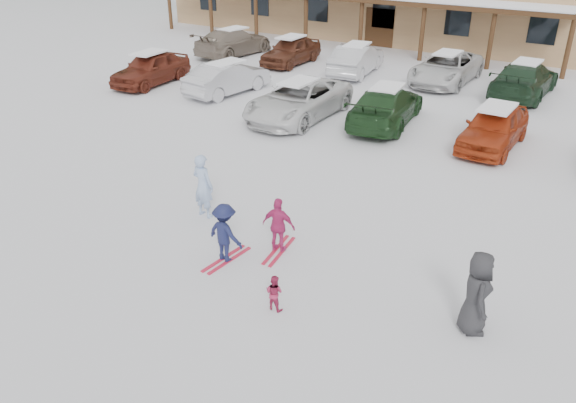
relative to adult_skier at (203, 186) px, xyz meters
The scene contains 18 objects.
ground 2.47m from the adult_skier, 20.81° to the right, with size 160.00×160.00×0.00m, color white.
adult_skier is the anchor object (origin of this frame).
toddler_red 4.39m from the adult_skier, 32.12° to the right, with size 0.38×0.30×0.78m, color #A8254D.
child_navy 2.28m from the adult_skier, 38.33° to the right, with size 0.92×0.53×1.42m, color #171C43.
skis_child_navy 2.43m from the adult_skier, 38.33° to the right, with size 0.20×1.40×0.03m, color red.
child_magenta 2.65m from the adult_skier, ahead, with size 0.81×0.34×1.38m, color #C42C6F.
skis_child_magenta 2.78m from the adult_skier, ahead, with size 0.20×1.40×0.03m, color red.
bystander_dark 7.28m from the adult_skier, ahead, with size 0.83×0.54×1.70m, color #28282B.
parked_car_0 13.62m from the adult_skier, 139.86° to the left, with size 1.73×4.30×1.47m, color maroon.
parked_car_1 11.37m from the adult_skier, 124.33° to the left, with size 1.47×4.21×1.39m, color #B9B9BF.
parked_car_2 8.39m from the adult_skier, 103.96° to the left, with size 2.41×5.22×1.45m, color silver.
parked_car_3 9.34m from the adult_skier, 83.19° to the left, with size 2.00×4.91×1.43m, color #1E401E.
parked_car_4 10.38m from the adult_skier, 60.35° to the left, with size 1.66×4.12×1.40m, color #AD3715.
parked_car_7 19.06m from the adult_skier, 124.55° to the left, with size 2.05×5.03×1.46m, color gray.
parked_car_8 17.06m from the adult_skier, 114.04° to the left, with size 1.68×4.17×1.42m, color #5E2E1D.
parked_car_9 15.77m from the adult_skier, 101.32° to the left, with size 1.55×4.44×1.46m, color silver.
parked_car_10 16.25m from the adult_skier, 85.86° to the left, with size 2.34×5.07×1.41m, color silver.
parked_car_11 16.54m from the adult_skier, 73.36° to the left, with size 2.10×5.16×1.50m, color #1E3A24.
Camera 1 is at (6.57, -9.06, 7.06)m, focal length 35.00 mm.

